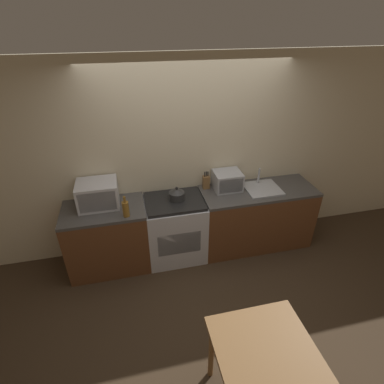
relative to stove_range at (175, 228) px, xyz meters
The scene contains 12 objects.
ground_plane 0.94m from the stove_range, 70.33° to the right, with size 16.00×16.00×0.00m, color #3D2D1E.
wall_back 0.96m from the stove_range, 50.91° to the left, with size 10.00×0.06×2.60m.
counter_left_run 0.88m from the stove_range, behind, with size 1.00×0.62×0.90m.
counter_right_run 1.16m from the stove_range, ahead, with size 1.56×0.62×0.90m.
stove_range is the anchor object (origin of this frame).
kettle 0.53m from the stove_range, 23.54° to the left, with size 0.20×0.20×0.18m.
microwave 1.11m from the stove_range, behind, with size 0.48×0.38×0.32m.
bottle 0.85m from the stove_range, 160.70° to the right, with size 0.08×0.08×0.26m.
knife_block 0.75m from the stove_range, 23.28° to the left, with size 0.09×0.07×0.25m.
toaster_oven 0.95m from the stove_range, ahead, with size 0.36×0.31×0.24m.
sink_basin 1.30m from the stove_range, ahead, with size 0.46×0.44×0.24m.
dining_table 2.05m from the stove_range, 80.58° to the right, with size 0.76×0.73×0.78m.
Camera 1 is at (-0.79, -2.41, 2.94)m, focal length 28.00 mm.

